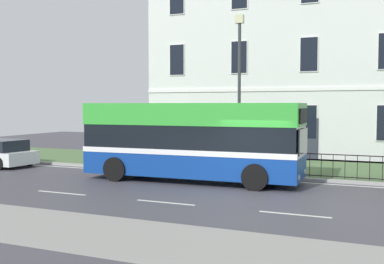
% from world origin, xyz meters
% --- Properties ---
extents(ground_plane, '(60.00, 56.00, 0.18)m').
position_xyz_m(ground_plane, '(0.00, 1.20, -0.01)').
color(ground_plane, '#424048').
extents(georgian_townhouse, '(19.92, 10.06, 13.80)m').
position_xyz_m(georgian_townhouse, '(0.28, 15.85, 7.05)').
color(georgian_townhouse, silver).
rests_on(georgian_townhouse, ground_plane).
extents(iron_verge_railing, '(15.01, 0.04, 0.97)m').
position_xyz_m(iron_verge_railing, '(0.28, 4.40, 0.62)').
color(iron_verge_railing, black).
rests_on(iron_verge_railing, ground_plane).
extents(single_decker_bus, '(8.74, 2.89, 3.10)m').
position_xyz_m(single_decker_bus, '(-2.85, 2.36, 1.63)').
color(single_decker_bus, navy).
rests_on(single_decker_bus, ground_plane).
extents(street_lamp_post, '(0.36, 0.24, 6.86)m').
position_xyz_m(street_lamp_post, '(-1.82, 5.19, 4.04)').
color(street_lamp_post, '#333338').
rests_on(street_lamp_post, ground_plane).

